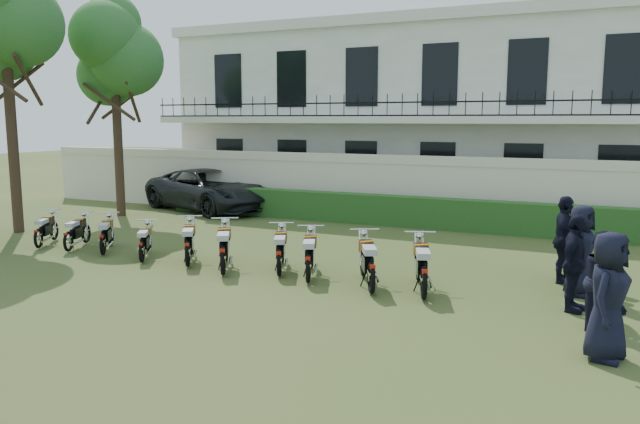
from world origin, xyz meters
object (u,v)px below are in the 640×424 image
object	(u,v)px
tree_west_mid	(4,13)
officer_5	(564,240)
tree_west_near	(115,52)
motorcycle_4	(187,248)
motorcycle_3	(141,247)
officer_4	(578,245)
officer_3	(581,251)
motorcycle_6	(279,256)
motorcycle_9	(424,275)
suv	(210,190)
motorcycle_1	(68,236)
motorcycle_8	(371,270)
officer_2	(574,263)
officer_1	(604,280)
motorcycle_2	(103,239)
motorcycle_5	(223,254)
officer_0	(608,296)
motorcycle_7	(308,262)
motorcycle_0	(38,233)

from	to	relation	value
tree_west_mid	officer_5	xyz separation A→B (m)	(15.92, 0.73, -5.72)
tree_west_near	motorcycle_4	world-z (taller)	tree_west_near
motorcycle_3	officer_4	world-z (taller)	officer_4
officer_3	motorcycle_6	bearing A→B (deg)	120.60
tree_west_mid	officer_4	xyz separation A→B (m)	(16.21, 0.98, -5.85)
motorcycle_4	motorcycle_9	world-z (taller)	motorcycle_9
suv	officer_4	size ratio (longest dim) A/B	3.55
motorcycle_1	motorcycle_8	bearing A→B (deg)	-26.04
tree_west_mid	officer_2	size ratio (longest dim) A/B	4.85
officer_2	tree_west_near	bearing A→B (deg)	82.22
officer_2	officer_4	distance (m)	2.36
motorcycle_1	officer_1	distance (m)	13.00
suv	motorcycle_2	bearing A→B (deg)	-144.73
motorcycle_2	motorcycle_5	world-z (taller)	motorcycle_5
motorcycle_3	suv	world-z (taller)	suv
tree_west_near	motorcycle_6	bearing A→B (deg)	-29.65
officer_0	officer_1	world-z (taller)	officer_0
tree_west_near	motorcycle_5	size ratio (longest dim) A/B	4.32
tree_west_mid	motorcycle_8	size ratio (longest dim) A/B	4.72
officer_5	officer_4	bearing A→B (deg)	-49.28
motorcycle_2	officer_5	world-z (taller)	officer_5
tree_west_mid	tree_west_near	world-z (taller)	tree_west_mid
officer_1	motorcycle_6	bearing A→B (deg)	90.09
officer_0	motorcycle_6	bearing A→B (deg)	86.33
suv	officer_3	size ratio (longest dim) A/B	3.15
motorcycle_1	motorcycle_7	distance (m)	7.22
motorcycle_8	officer_5	xyz separation A→B (m)	(3.40, 2.67, 0.43)
motorcycle_1	officer_1	size ratio (longest dim) A/B	0.96
officer_2	motorcycle_3	bearing A→B (deg)	103.16
motorcycle_7	tree_west_near	bearing A→B (deg)	128.07
officer_0	officer_3	size ratio (longest dim) A/B	1.05
motorcycle_0	motorcycle_6	world-z (taller)	motorcycle_6
tree_west_near	officer_3	world-z (taller)	tree_west_near
motorcycle_4	officer_1	bearing A→B (deg)	-36.78
tree_west_mid	motorcycle_3	size ratio (longest dim) A/B	6.02
tree_west_near	motorcycle_1	size ratio (longest dim) A/B	4.90
motorcycle_8	motorcycle_9	xyz separation A→B (m)	(1.08, 0.04, 0.01)
motorcycle_1	motorcycle_9	distance (m)	9.81
officer_3	officer_5	world-z (taller)	officer_5
tree_west_mid	officer_3	world-z (taller)	tree_west_mid
motorcycle_1	officer_5	size ratio (longest dim) A/B	0.85
motorcycle_2	officer_3	xyz separation A→B (m)	(11.36, 1.34, 0.47)
motorcycle_6	officer_3	world-z (taller)	officer_3
tree_west_mid	officer_2	bearing A→B (deg)	-4.83
motorcycle_1	officer_1	xyz separation A→B (m)	(12.98, -0.64, 0.41)
motorcycle_4	motorcycle_9	xyz separation A→B (m)	(5.86, -0.28, 0.03)
tree_west_near	officer_4	size ratio (longest dim) A/B	4.85
motorcycle_4	motorcycle_8	xyz separation A→B (m)	(4.79, -0.32, 0.03)
tree_west_near	motorcycle_6	xyz separation A→B (m)	(9.65, -5.49, -5.41)
officer_1	motorcycle_7	bearing A→B (deg)	91.63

